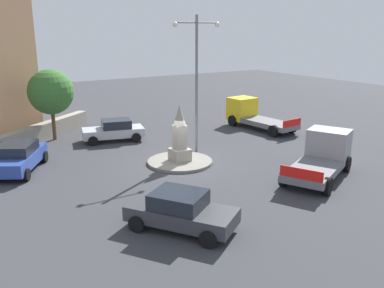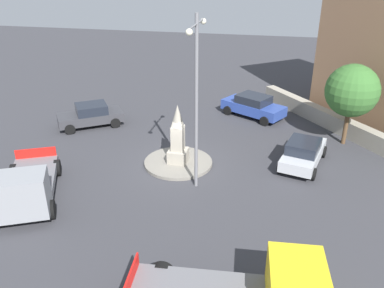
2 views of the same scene
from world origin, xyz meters
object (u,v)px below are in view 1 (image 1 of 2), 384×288
object	(u,v)px
car_blue_parked_left	(18,157)
truck_yellow_approaching	(252,114)
monument	(180,137)
car_silver_parked_right	(114,130)
tree_near_wall	(51,92)
truck_grey_far_side	(323,155)
car_dark_grey_near_island	(181,210)
streetlamp	(197,72)

from	to	relation	value
car_blue_parked_left	truck_yellow_approaching	world-z (taller)	truck_yellow_approaching
monument	car_silver_parked_right	bearing A→B (deg)	101.31
car_blue_parked_left	car_silver_parked_right	xyz separation A→B (m)	(6.65, 3.14, -0.05)
car_silver_parked_right	tree_near_wall	size ratio (longest dim) A/B	0.90
car_silver_parked_right	tree_near_wall	distance (m)	4.89
car_silver_parked_right	truck_grey_far_side	bearing A→B (deg)	-60.75
car_dark_grey_near_island	tree_near_wall	bearing A→B (deg)	92.28
truck_yellow_approaching	truck_grey_far_side	bearing A→B (deg)	-110.55
monument	tree_near_wall	world-z (taller)	tree_near_wall
monument	car_dark_grey_near_island	size ratio (longest dim) A/B	0.73
streetlamp	truck_yellow_approaching	distance (m)	8.89
car_dark_grey_near_island	car_blue_parked_left	world-z (taller)	car_blue_parked_left
monument	truck_grey_far_side	xyz separation A→B (m)	(5.42, -5.48, -0.53)
monument	truck_yellow_approaching	size ratio (longest dim) A/B	0.53
streetlamp	truck_yellow_approaching	bearing A→B (deg)	24.83
streetlamp	truck_yellow_approaching	size ratio (longest dim) A/B	1.34
monument	streetlamp	size ratio (longest dim) A/B	0.40
truck_yellow_approaching	truck_grey_far_side	size ratio (longest dim) A/B	1.07
monument	truck_yellow_approaching	xyz separation A→B (m)	(9.26, 4.75, -0.55)
truck_yellow_approaching	tree_near_wall	distance (m)	14.74
truck_yellow_approaching	tree_near_wall	world-z (taller)	tree_near_wall
car_silver_parked_right	truck_yellow_approaching	xyz separation A→B (m)	(10.57, -1.80, 0.24)
monument	car_blue_parked_left	xyz separation A→B (m)	(-7.96, 3.40, -0.74)
monument	truck_grey_far_side	size ratio (longest dim) A/B	0.57
monument	streetlamp	world-z (taller)	streetlamp
streetlamp	car_silver_parked_right	size ratio (longest dim) A/B	1.88
truck_grey_far_side	tree_near_wall	xyz separation A→B (m)	(-10.08, 14.53, 2.27)
car_blue_parked_left	truck_yellow_approaching	size ratio (longest dim) A/B	0.77
car_silver_parked_right	truck_grey_far_side	xyz separation A→B (m)	(6.73, -12.02, 0.26)
tree_near_wall	truck_yellow_approaching	bearing A→B (deg)	-17.19
streetlamp	tree_near_wall	world-z (taller)	streetlamp
car_dark_grey_near_island	car_blue_parked_left	distance (m)	11.03
car_dark_grey_near_island	tree_near_wall	world-z (taller)	tree_near_wall
car_silver_parked_right	truck_grey_far_side	world-z (taller)	truck_grey_far_side
monument	truck_yellow_approaching	bearing A→B (deg)	27.15
car_silver_parked_right	truck_yellow_approaching	distance (m)	10.72
car_dark_grey_near_island	car_blue_parked_left	bearing A→B (deg)	110.95
truck_grey_far_side	truck_yellow_approaching	bearing A→B (deg)	69.45
streetlamp	car_silver_parked_right	bearing A→B (deg)	122.74
car_blue_parked_left	truck_yellow_approaching	xyz separation A→B (m)	(17.22, 1.35, 0.20)
truck_yellow_approaching	tree_near_wall	size ratio (longest dim) A/B	1.26
tree_near_wall	car_dark_grey_near_island	bearing A→B (deg)	-87.72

